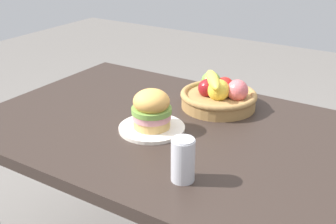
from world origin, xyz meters
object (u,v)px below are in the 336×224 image
at_px(soda_can, 183,160).
at_px(fruit_basket, 219,95).
at_px(plate, 152,128).
at_px(sandwich, 152,109).

distance_m(soda_can, fruit_basket, 0.53).
distance_m(plate, soda_can, 0.33).
height_order(plate, soda_can, soda_can).
xyz_separation_m(plate, soda_can, (0.25, -0.21, 0.06)).
bearing_deg(plate, soda_can, -40.50).
xyz_separation_m(sandwich, soda_can, (0.25, -0.21, -0.01)).
height_order(plate, sandwich, sandwich).
distance_m(sandwich, soda_can, 0.33).
relative_size(sandwich, soda_can, 1.08).
relative_size(plate, soda_can, 1.80).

